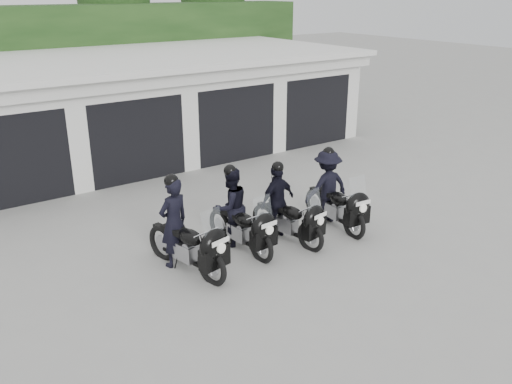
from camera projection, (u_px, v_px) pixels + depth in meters
ground at (258, 258)px, 10.41m from camera, size 80.00×80.00×0.00m
garage_block at (101, 111)px, 16.07m from camera, size 16.40×6.80×2.96m
background_vegetation at (60, 49)px, 19.51m from camera, size 20.00×3.90×5.80m
police_bike_a at (185, 233)px, 9.73m from camera, size 0.91×2.09×1.84m
police_bike_b at (236, 213)px, 10.61m from camera, size 0.83×1.99×1.74m
police_bike_c at (283, 206)px, 10.98m from camera, size 0.99×1.92×1.68m
police_bike_d at (331, 192)px, 11.67m from camera, size 1.10×2.02×1.76m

